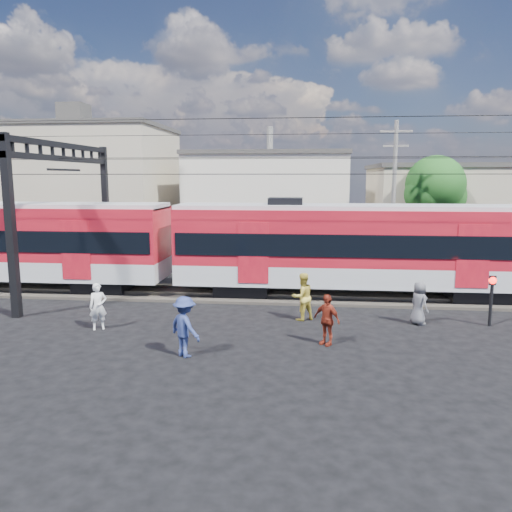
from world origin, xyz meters
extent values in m
plane|color=black|center=(0.00, 0.00, 0.00)|extent=(120.00, 120.00, 0.00)
cube|color=#2D2823|center=(0.00, 8.00, 0.06)|extent=(70.00, 3.40, 0.12)
cube|color=#59544C|center=(0.00, 7.25, 0.18)|extent=(70.00, 0.12, 0.12)
cube|color=#59544C|center=(0.00, 8.75, 0.18)|extent=(70.00, 0.12, 0.12)
cube|color=black|center=(-8.31, 8.00, 0.35)|extent=(2.40, 2.20, 0.70)
cube|color=#ACAFB4|center=(-13.43, 8.00, 1.15)|extent=(16.00, 3.00, 0.90)
cube|color=black|center=(-13.43, 8.00, 2.55)|extent=(15.68, 3.08, 0.95)
cube|color=black|center=(-1.75, 8.00, 0.35)|extent=(2.40, 2.20, 0.70)
cube|color=black|center=(8.49, 8.00, 0.35)|extent=(2.40, 2.20, 0.70)
cube|color=#ACAFB4|center=(3.37, 8.00, 1.15)|extent=(16.00, 3.00, 0.90)
cube|color=maroon|center=(3.37, 8.00, 2.80)|extent=(16.00, 3.00, 2.40)
cube|color=black|center=(3.37, 8.00, 2.55)|extent=(15.68, 3.08, 0.95)
cube|color=#ACAFB4|center=(3.37, 8.00, 4.05)|extent=(16.00, 2.60, 0.25)
cube|color=black|center=(-10.00, 3.50, 3.50)|extent=(0.30, 0.30, 7.00)
cube|color=black|center=(-10.00, 12.50, 3.50)|extent=(0.30, 0.30, 7.00)
cube|color=black|center=(-10.00, 8.00, 6.80)|extent=(0.25, 9.30, 0.25)
cube|color=black|center=(-10.00, 8.00, 6.20)|extent=(0.25, 9.30, 0.25)
cylinder|color=black|center=(0.00, 7.30, 5.50)|extent=(70.00, 0.03, 0.03)
cylinder|color=black|center=(0.00, 8.70, 5.50)|extent=(70.00, 0.03, 0.03)
cylinder|color=black|center=(0.00, 7.30, 6.20)|extent=(70.00, 0.03, 0.03)
cylinder|color=black|center=(0.00, 8.70, 6.20)|extent=(70.00, 0.03, 0.03)
cylinder|color=black|center=(0.00, 4.50, 7.50)|extent=(70.00, 0.03, 0.03)
cylinder|color=black|center=(0.00, 11.50, 7.50)|extent=(70.00, 0.03, 0.03)
cube|color=tan|center=(-17.00, 24.00, 4.50)|extent=(14.00, 10.00, 9.00)
cube|color=#3F3D3A|center=(-17.00, 24.00, 9.15)|extent=(14.28, 10.20, 0.30)
cube|color=beige|center=(-2.00, 27.00, 3.50)|extent=(12.00, 12.00, 7.00)
cube|color=#3F3D3A|center=(-2.00, 27.00, 7.15)|extent=(12.24, 12.24, 0.30)
cube|color=tan|center=(14.00, 24.00, 3.00)|extent=(16.00, 10.00, 6.00)
cube|color=#3F3D3A|center=(14.00, 24.00, 6.15)|extent=(16.32, 10.20, 0.30)
cylinder|color=slate|center=(6.00, 15.00, 4.25)|extent=(0.24, 0.24, 8.50)
cube|color=slate|center=(6.00, 15.00, 7.90)|extent=(1.80, 0.12, 0.12)
cube|color=slate|center=(6.00, 15.00, 7.10)|extent=(1.40, 0.12, 0.12)
cylinder|color=#382619|center=(9.00, 18.00, 1.96)|extent=(0.36, 0.36, 3.92)
sphere|color=#1C4914|center=(9.00, 18.00, 4.90)|extent=(3.64, 3.64, 3.64)
sphere|color=#1C4914|center=(9.60, 18.30, 4.20)|extent=(2.80, 2.80, 2.80)
imported|color=silver|center=(-6.20, 2.33, 0.83)|extent=(0.72, 0.64, 1.67)
imported|color=gold|center=(1.01, 4.25, 0.91)|extent=(1.11, 1.05, 1.81)
imported|color=navy|center=(-2.46, -0.03, 0.93)|extent=(1.37, 1.28, 1.86)
imported|color=maroon|center=(1.82, 1.49, 0.84)|extent=(1.02, 0.93, 1.67)
imported|color=#54545A|center=(5.28, 4.12, 0.80)|extent=(0.83, 0.93, 1.60)
cylinder|color=black|center=(7.81, 4.15, 0.87)|extent=(0.12, 0.12, 1.75)
sphere|color=#FF140C|center=(7.81, 4.15, 1.70)|extent=(0.27, 0.27, 0.27)
cube|color=black|center=(7.81, 4.15, 1.70)|extent=(0.24, 0.06, 0.34)
camera|label=1|loc=(1.17, -14.19, 5.37)|focal=35.00mm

